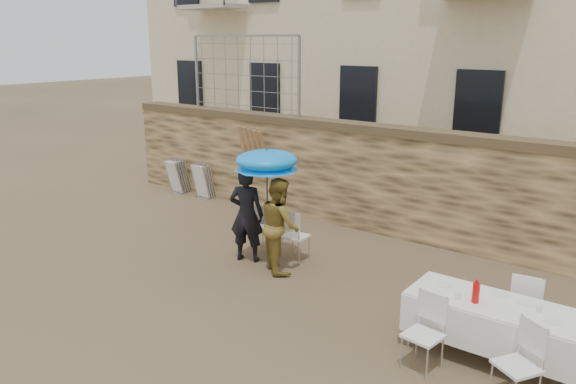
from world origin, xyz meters
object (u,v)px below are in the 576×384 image
Objects in this scene: table_chair_front_left at (423,334)px; chair_stack_left at (183,175)px; banquet_table at (495,306)px; table_chair_back at (527,305)px; woman_dress at (280,225)px; umbrella at (267,164)px; soda_bottle at (476,293)px; man_suit at (247,215)px; couple_chair_right at (296,235)px; table_chair_front_right at (517,364)px; couple_chair_left at (266,227)px; chair_stack_right at (207,180)px.

chair_stack_left is (-8.55, 4.00, -0.02)m from table_chair_front_left.
table_chair_back is at bearing 75.96° from banquet_table.
umbrella reaches higher than woman_dress.
table_chair_front_left is 1.74m from table_chair_back.
chair_stack_left is at bearing 159.18° from soda_bottle.
table_chair_front_left is (4.03, -1.40, -0.39)m from man_suit.
umbrella reaches higher than table_chair_front_left.
woman_dress reaches higher than couple_chair_right.
woman_dress is (0.75, 0.00, -0.04)m from man_suit.
soda_bottle reaches higher than table_chair_front_right.
soda_bottle is 0.27× the size of table_chair_front_right.
man_suit reaches higher than couple_chair_right.
woman_dress reaches higher than table_chair_front_right.
couple_chair_right is at bearing -21.49° from chair_stack_left.
couple_chair_left is 4.17m from chair_stack_right.
table_chair_front_left is (3.33, -1.95, 0.00)m from couple_chair_right.
table_chair_front_left reaches higher than chair_stack_left.
woman_dress reaches higher than banquet_table.
umbrella is 1.47m from couple_chair_right.
man_suit is 1.05× the size of woman_dress.
woman_dress is at bearing -15.95° from umbrella.
chair_stack_left is at bearing 10.22° from woman_dress.
couple_chair_left is 1.00× the size of table_chair_front_right.
banquet_table is (3.93, -1.20, 0.25)m from couple_chair_right.
table_chair_front_left is (3.28, -1.40, -0.35)m from woman_dress.
table_chair_back is at bearing 167.53° from couple_chair_left.
table_chair_front_right is 1.04× the size of chair_stack_right.
umbrella is at bearing 20.58° from woman_dress.
table_chair_front_right is at bearing -56.31° from banquet_table.
woman_dress is 1.73× the size of table_chair_back.
chair_stack_left is at bearing -20.66° from table_chair_back.
table_chair_front_right is 1.04× the size of chair_stack_left.
table_chair_back is (0.40, 0.95, -0.43)m from soda_bottle.
table_chair_front_left and table_chair_front_right have the same top height.
man_suit reaches higher than table_chair_front_left.
woman_dress is 1.80× the size of chair_stack_right.
couple_chair_right is at bearing 158.00° from table_chair_front_left.
umbrella is 4.16m from table_chair_front_left.
table_chair_back is (0.80, 1.55, 0.00)m from table_chair_front_left.
umbrella reaches higher than chair_stack_right.
man_suit is at bearing 35.56° from couple_chair_right.
banquet_table is at bearing -10.03° from umbrella.
soda_bottle is (3.68, -0.80, 0.08)m from woman_dress.
man_suit is 1.90× the size of chair_stack_right.
table_chair_front_left is at bearing -22.42° from umbrella.
soda_bottle is 0.27× the size of table_chair_front_left.
couple_chair_right is at bearing -48.28° from woman_dress.
banquet_table is (4.63, -1.20, 0.25)m from couple_chair_left.
banquet_table is (3.88, -0.65, -0.10)m from woman_dress.
couple_chair_right is (0.70, 0.55, -0.39)m from man_suit.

